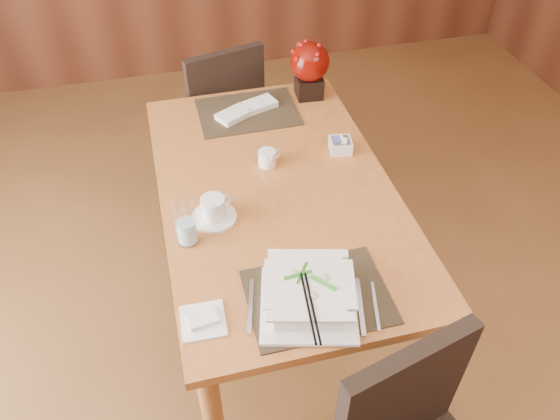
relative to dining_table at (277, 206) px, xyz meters
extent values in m
cube|color=#B66B32|center=(0.00, 0.00, 0.08)|extent=(0.90, 1.50, 0.04)
cylinder|color=#B66B32|center=(-0.39, 0.69, -0.30)|extent=(0.07, 0.07, 0.71)
cylinder|color=#B66B32|center=(0.39, -0.69, -0.30)|extent=(0.07, 0.07, 0.71)
cylinder|color=#B66B32|center=(0.39, 0.69, -0.30)|extent=(0.07, 0.07, 0.71)
cube|color=black|center=(0.00, -0.55, 0.10)|extent=(0.45, 0.33, 0.01)
cube|color=black|center=(0.00, 0.55, 0.10)|extent=(0.45, 0.33, 0.01)
cube|color=white|center=(-0.04, -0.58, 0.10)|extent=(0.36, 0.36, 0.01)
cube|color=white|center=(-0.04, -0.58, 0.16)|extent=(0.26, 0.26, 0.10)
cylinder|color=tan|center=(-0.04, -0.58, 0.16)|extent=(0.19, 0.19, 0.08)
cylinder|color=white|center=(-0.26, -0.11, 0.10)|extent=(0.17, 0.17, 0.01)
cylinder|color=white|center=(-0.26, -0.11, 0.15)|extent=(0.12, 0.12, 0.08)
cylinder|color=black|center=(-0.26, -0.11, 0.19)|extent=(0.08, 0.08, 0.01)
cylinder|color=white|center=(-0.37, -0.20, 0.18)|extent=(0.09, 0.09, 0.17)
cube|color=white|center=(0.32, 0.17, 0.12)|extent=(0.10, 0.10, 0.05)
cube|color=black|center=(0.31, 0.62, 0.15)|extent=(0.13, 0.13, 0.10)
sphere|color=#740B04|center=(0.31, 0.62, 0.27)|extent=(0.18, 0.18, 0.18)
cube|color=white|center=(-0.37, -0.55, 0.10)|extent=(0.14, 0.14, 0.01)
cube|color=black|center=(0.13, -0.92, 0.06)|extent=(0.42, 0.15, 0.48)
cube|color=black|center=(-0.10, 1.02, -0.23)|extent=(0.52, 0.52, 0.06)
cube|color=black|center=(-0.05, 0.83, 0.03)|extent=(0.41, 0.15, 0.46)
cylinder|color=black|center=(0.02, 1.24, -0.45)|extent=(0.03, 0.03, 0.40)
cylinder|color=black|center=(0.11, 0.90, -0.45)|extent=(0.03, 0.03, 0.40)
cylinder|color=black|center=(-0.32, 1.15, -0.45)|extent=(0.03, 0.03, 0.40)
cylinder|color=black|center=(-0.23, 0.81, -0.45)|extent=(0.03, 0.03, 0.40)
camera|label=1|loc=(-0.38, -1.57, 1.49)|focal=35.00mm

